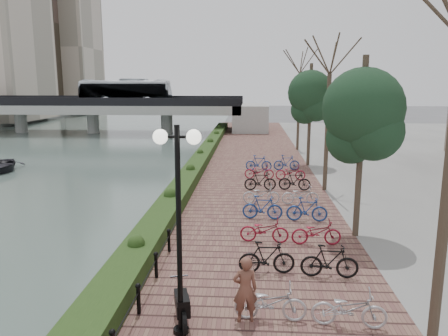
# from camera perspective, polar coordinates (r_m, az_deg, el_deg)

# --- Properties ---
(river_water) EXTENTS (30.00, 130.00, 0.02)m
(river_water) POSITION_cam_1_polar(r_m,az_deg,el_deg) (37.47, -27.13, 0.59)
(river_water) COLOR #495B57
(river_water) RESTS_ON ground
(promenade) EXTENTS (8.00, 75.00, 0.50)m
(promenade) POSITION_cam_1_polar(r_m,az_deg,el_deg) (24.86, 3.26, -2.42)
(promenade) COLOR brown
(promenade) RESTS_ON ground
(hedge) EXTENTS (1.10, 56.00, 0.60)m
(hedge) POSITION_cam_1_polar(r_m,az_deg,el_deg) (27.41, -3.82, 0.02)
(hedge) COLOR #1F3814
(hedge) RESTS_ON promenade
(chain_fence) EXTENTS (0.10, 14.10, 0.70)m
(chain_fence) POSITION_cam_1_polar(r_m,az_deg,el_deg) (10.47, -12.54, -19.06)
(chain_fence) COLOR black
(chain_fence) RESTS_ON promenade
(lamppost) EXTENTS (1.02, 0.32, 4.71)m
(lamppost) POSITION_cam_1_polar(r_m,az_deg,el_deg) (9.29, -6.03, -2.38)
(lamppost) COLOR black
(lamppost) RESTS_ON promenade
(motorcycle) EXTENTS (0.78, 1.48, 0.88)m
(motorcycle) POSITION_cam_1_polar(r_m,az_deg,el_deg) (10.85, -5.54, -17.14)
(motorcycle) COLOR black
(motorcycle) RESTS_ON promenade
(pedestrian) EXTENTS (0.64, 0.48, 1.62)m
(pedestrian) POSITION_cam_1_polar(r_m,az_deg,el_deg) (10.62, 2.78, -15.54)
(pedestrian) COLOR brown
(pedestrian) RESTS_ON promenade
(bicycle_parking) EXTENTS (2.40, 19.89, 1.00)m
(bicycle_parking) POSITION_cam_1_polar(r_m,az_deg,el_deg) (19.20, 7.66, -4.37)
(bicycle_parking) COLOR #B4B5B9
(bicycle_parking) RESTS_ON promenade
(street_trees) EXTENTS (3.20, 37.12, 6.80)m
(street_trees) POSITION_cam_1_polar(r_m,az_deg,el_deg) (19.89, 14.90, 3.87)
(street_trees) COLOR #393022
(street_trees) RESTS_ON promenade
(bridge) EXTENTS (36.00, 10.77, 6.50)m
(bridge) POSITION_cam_1_polar(r_m,az_deg,el_deg) (54.86, -16.00, 7.89)
(bridge) COLOR #9E9D99
(bridge) RESTS_ON ground
(boat) EXTENTS (4.11, 4.73, 0.82)m
(boat) POSITION_cam_1_polar(r_m,az_deg,el_deg) (33.98, -27.14, 0.34)
(boat) COLOR #232228
(boat) RESTS_ON river_water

